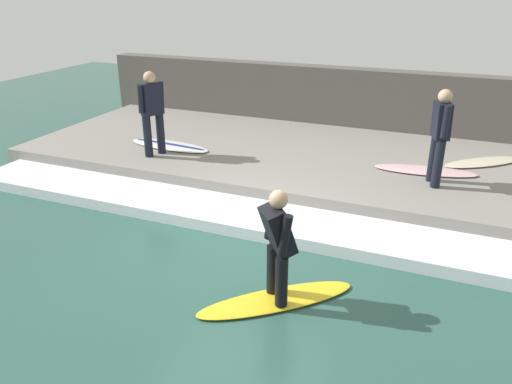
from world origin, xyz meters
TOP-DOWN VIEW (x-y plane):
  - ground_plane at (0.00, 0.00)m, footprint 28.00×28.00m
  - concrete_ledge at (3.67, 0.00)m, footprint 4.40×12.06m
  - back_wall at (6.12, 0.00)m, footprint 0.50×12.66m
  - wave_foam_crest at (0.91, 0.00)m, footprint 1.12×11.45m
  - surfboard_riding at (-0.97, -0.93)m, footprint 1.72×1.86m
  - surfer_riding at (-0.97, -0.93)m, footprint 0.54×0.54m
  - surfer_waiting_near at (2.83, -2.44)m, footprint 0.54×0.36m
  - surfboard_waiting_near at (3.39, -2.27)m, footprint 0.74×1.90m
  - surfer_waiting_far at (2.35, 2.92)m, footprint 0.54×0.41m
  - surfboard_waiting_far at (2.90, 2.93)m, footprint 0.74×1.95m
  - surfboard_spare at (4.29, -3.27)m, footprint 1.44×1.64m

SIDE VIEW (x-z plane):
  - ground_plane at x=0.00m, z-range 0.00..0.00m
  - surfboard_riding at x=-0.97m, z-range 0.00..0.06m
  - wave_foam_crest at x=0.91m, z-range 0.00..0.19m
  - concrete_ledge at x=3.67m, z-range 0.00..0.38m
  - surfboard_waiting_near at x=3.39m, z-range 0.38..0.44m
  - surfboard_spare at x=4.29m, z-range 0.38..0.44m
  - surfboard_waiting_far at x=2.90m, z-range 0.38..0.44m
  - surfer_riding at x=-0.97m, z-range 0.14..1.58m
  - back_wall at x=6.12m, z-range 0.00..1.75m
  - surfer_waiting_near at x=2.83m, z-range 0.48..2.14m
  - surfer_waiting_far at x=2.35m, z-range 0.48..2.17m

